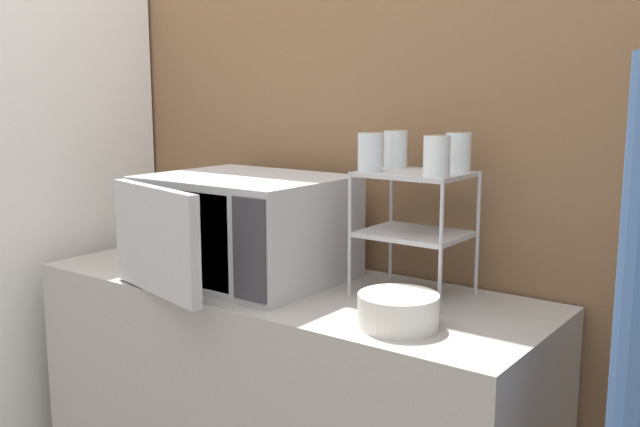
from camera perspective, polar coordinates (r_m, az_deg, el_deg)
wall_back at (r=2.20m, az=2.17°, el=5.53°), size 8.00×0.06×2.60m
microwave at (r=2.05m, az=-6.28°, el=-1.14°), size 0.54×0.56×0.30m
dish_rack at (r=1.86m, az=7.56°, el=0.52°), size 0.27×0.22×0.33m
glass_front_left at (r=1.84m, az=4.05°, el=4.90°), size 0.06×0.06×0.10m
glass_back_right at (r=1.87m, az=11.01°, el=4.83°), size 0.06×0.06×0.10m
glass_front_right at (r=1.74m, az=9.32°, el=4.54°), size 0.06×0.06×0.10m
glass_back_left at (r=1.95m, az=6.06°, el=5.15°), size 0.06×0.06×0.10m
bowl at (r=1.65m, az=6.27°, el=-7.75°), size 0.19×0.19×0.08m
refrigerator at (r=2.87m, az=-22.52°, el=-1.30°), size 0.69×0.70×1.90m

